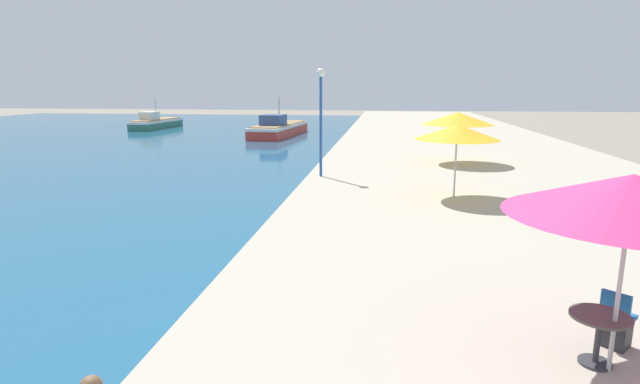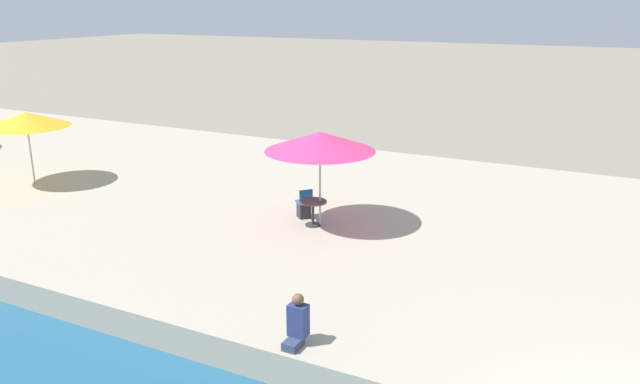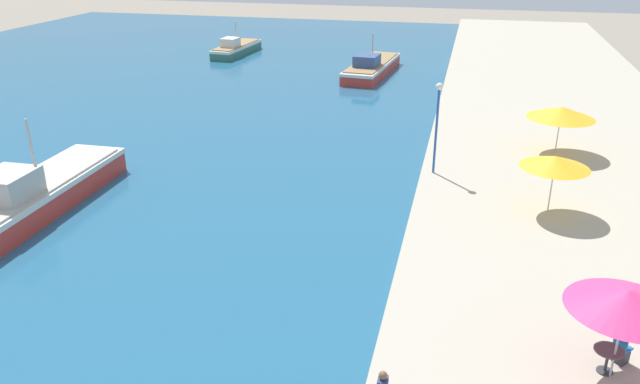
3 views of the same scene
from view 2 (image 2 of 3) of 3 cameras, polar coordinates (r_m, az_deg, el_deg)
cafe_umbrella_pink at (r=17.27m, az=0.00°, el=4.65°), size 3.10×3.10×2.74m
cafe_umbrella_white at (r=23.79m, az=-25.29°, el=6.02°), size 2.91×2.91×2.54m
cafe_table at (r=17.77m, az=-0.66°, el=-1.46°), size 0.80×0.80×0.74m
cafe_chair_left at (r=18.47m, az=-1.47°, el=-1.41°), size 0.58×0.59×0.91m
person_at_quay at (r=11.87m, az=-2.11°, el=-11.83°), size 0.55×0.36×1.01m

